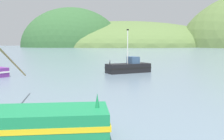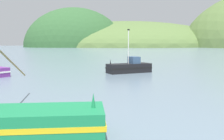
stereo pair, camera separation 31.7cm
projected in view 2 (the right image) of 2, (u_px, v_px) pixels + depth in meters
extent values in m
ellipsoid|color=#516B38|center=(128.00, 46.00, 258.66)|extent=(198.16, 158.53, 47.95)
ellipsoid|color=#2D562D|center=(75.00, 47.00, 218.52)|extent=(83.12, 66.50, 65.15)
cube|color=black|center=(129.00, 68.00, 37.10)|extent=(6.71, 4.37, 1.30)
cube|color=black|center=(129.00, 68.00, 37.10)|extent=(6.78, 4.42, 0.23)
cone|color=black|center=(111.00, 62.00, 35.76)|extent=(0.26, 0.26, 0.70)
cube|color=#334C6B|center=(134.00, 60.00, 37.32)|extent=(1.77, 2.02, 0.98)
cylinder|color=silver|center=(128.00, 47.00, 36.73)|extent=(0.12, 0.12, 4.66)
cube|color=black|center=(129.00, 30.00, 36.46)|extent=(0.35, 0.16, 0.20)
cone|color=#197A47|center=(93.00, 100.00, 11.99)|extent=(0.20, 0.20, 0.70)
cylinder|color=#997F4C|center=(8.00, 59.00, 16.87)|extent=(0.29, 8.75, 3.41)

